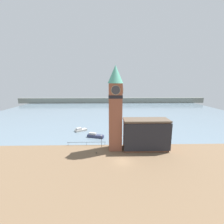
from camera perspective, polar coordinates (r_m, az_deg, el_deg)
ground_plane at (r=40.50m, az=4.10°, el=-18.28°), size 160.00×160.00×0.00m
water at (r=107.55m, az=0.56°, el=0.56°), size 160.00×120.00×0.00m
far_shoreline at (r=146.71m, az=0.04°, el=4.42°), size 180.00×3.00×5.00m
pier_railing at (r=49.70m, az=-9.70°, el=-11.37°), size 12.40×0.08×1.09m
clock_tower at (r=43.26m, az=1.27°, el=2.11°), size 4.37×4.37×24.65m
pier_building at (r=46.36m, az=12.71°, el=-8.28°), size 13.46×5.62×9.29m
boat_near at (r=56.07m, az=-6.47°, el=-8.95°), size 6.33×3.26×1.70m
boat_far at (r=64.02m, az=-11.94°, el=-6.64°), size 5.20×4.45×1.49m
mooring_bollard_near at (r=44.32m, az=-6.02°, el=-15.07°), size 0.36×0.36×0.65m
lamp_post at (r=47.16m, az=-4.07°, el=-10.17°), size 0.32×0.32×3.93m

